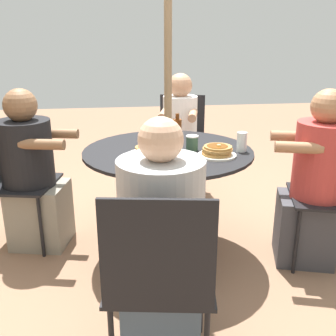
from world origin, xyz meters
name	(u,v)px	position (x,y,z in m)	size (l,w,h in m)	color
ground_plane	(168,247)	(0.00, 0.00, 0.00)	(12.00, 12.00, 0.00)	#8C664C
patio_table	(168,169)	(0.00, 0.00, 0.61)	(1.15, 1.15, 0.75)	black
umbrella_pole	(168,75)	(0.00, 0.00, 1.24)	(0.05, 0.05, 2.47)	#846B4C
patio_chair_north	(181,138)	(1.12, -0.28, 0.54)	(0.56, 0.56, 0.93)	black
diner_north	(180,142)	(0.94, -0.23, 0.54)	(0.53, 0.41, 1.16)	beige
patio_chair_east	(8,174)	(0.25, 1.12, 0.54)	(0.55, 0.55, 0.93)	black
diner_east	(33,177)	(0.21, 0.95, 0.52)	(0.45, 0.55, 1.15)	gray
patio_chair_south	(160,275)	(-1.13, 0.19, 0.54)	(0.53, 0.53, 0.93)	black
diner_south	(162,254)	(-0.95, 0.16, 0.53)	(0.57, 0.44, 1.17)	slate
diner_west	(314,187)	(-0.28, -0.93, 0.54)	(0.46, 0.53, 1.17)	#3D3D42
pancake_plate_a	(162,133)	(0.35, 0.00, 0.78)	(0.25, 0.25, 0.08)	silver
pancake_plate_b	(147,152)	(-0.11, 0.15, 0.77)	(0.25, 0.25, 0.07)	silver
pancake_plate_c	(217,152)	(-0.19, -0.29, 0.78)	(0.25, 0.25, 0.08)	silver
pancake_plate_d	(173,163)	(-0.35, 0.01, 0.76)	(0.25, 0.25, 0.05)	silver
syrup_bottle	(177,126)	(0.47, -0.14, 0.81)	(0.09, 0.07, 0.15)	#602D0F
coffee_cup	(192,143)	(-0.03, -0.16, 0.80)	(0.08, 0.08, 0.10)	#33513D
drinking_glass_a	(242,142)	(-0.10, -0.48, 0.81)	(0.07, 0.07, 0.13)	silver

